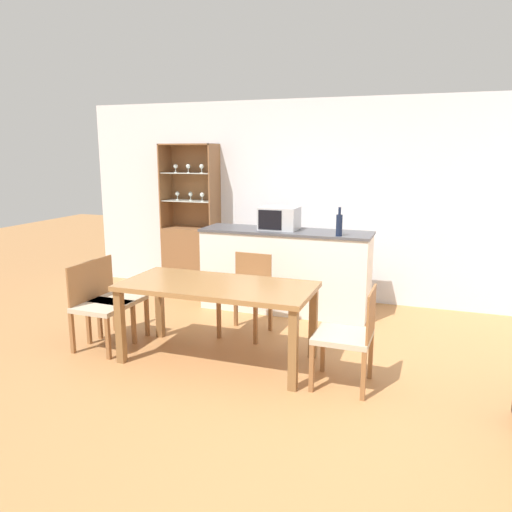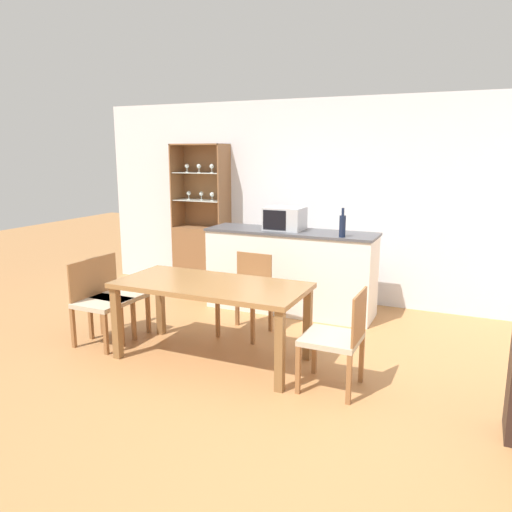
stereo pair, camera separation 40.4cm
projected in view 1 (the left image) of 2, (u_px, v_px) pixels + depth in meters
name	position (u px, v px, depth m)	size (l,w,h in m)	color
ground_plane	(258.00, 381.00, 4.21)	(18.00, 18.00, 0.00)	#B27A47
wall_back	(326.00, 201.00, 6.38)	(6.80, 0.06, 2.55)	silver
kitchen_counter	(285.00, 271.00, 6.00)	(2.03, 0.57, 0.99)	white
display_cabinet	(192.00, 247.00, 6.93)	(0.76, 0.36, 2.00)	brown
dining_table	(217.00, 293.00, 4.51)	(1.74, 0.82, 0.73)	olive
dining_chair_side_left_near	(98.00, 305.00, 4.84)	(0.46, 0.46, 0.84)	#C1B299
dining_chair_head_far	(247.00, 293.00, 5.24)	(0.48, 0.48, 0.84)	#C1B299
dining_chair_side_right_near	(348.00, 336.00, 4.04)	(0.46, 0.46, 0.84)	#C1B299
dining_chair_side_left_far	(114.00, 298.00, 5.07)	(0.47, 0.47, 0.84)	#C1B299
microwave	(279.00, 218.00, 5.93)	(0.45, 0.36, 0.27)	#B7BABF
wine_bottle	(339.00, 225.00, 5.47)	(0.07, 0.07, 0.32)	#141E38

